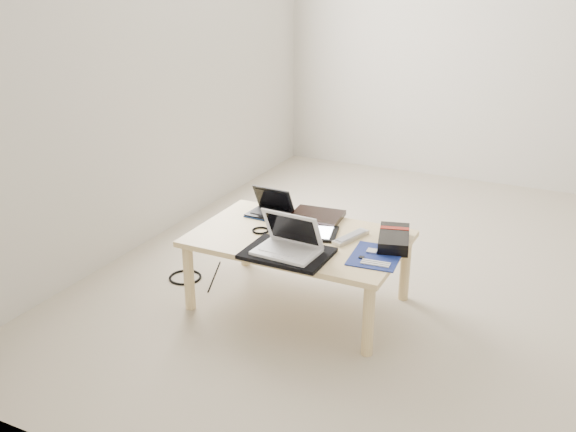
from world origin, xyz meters
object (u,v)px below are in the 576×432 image
at_px(coffee_table, 299,244).
at_px(netbook, 271,209).
at_px(white_laptop, 288,244).
at_px(gpu_box, 394,239).

height_order(coffee_table, netbook, netbook).
distance_m(coffee_table, netbook, 0.35).
bearing_deg(coffee_table, white_laptop, -76.84).
distance_m(white_laptop, gpu_box, 0.55).
bearing_deg(netbook, white_laptop, -53.39).
bearing_deg(gpu_box, white_laptop, -140.56).
relative_size(netbook, white_laptop, 0.79).
bearing_deg(white_laptop, netbook, 126.61).
height_order(coffee_table, white_laptop, white_laptop).
xyz_separation_m(coffee_table, gpu_box, (0.48, 0.11, 0.08)).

